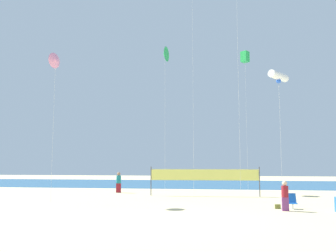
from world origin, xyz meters
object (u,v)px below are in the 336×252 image
volleyball_net (204,176)px  kite_pink_delta (56,61)px  beach_handbag (278,207)px  kite_green_box (245,57)px  kite_green_delta (165,54)px  beachgoer_maroon_shirt (285,195)px  beachgoer_teal_shirt (119,182)px  folding_beach_chair (292,201)px  kite_white_tube (278,76)px

volleyball_net → kite_pink_delta: kite_pink_delta is taller
beach_handbag → kite_green_box: size_ratio=0.02×
kite_green_box → kite_green_delta: 8.22m
volleyball_net → kite_green_delta: kite_green_delta is taller
beachgoer_maroon_shirt → beach_handbag: (-0.28, 0.92, -0.77)m
beachgoer_teal_shirt → folding_beach_chair: (13.43, -9.73, -0.53)m
folding_beach_chair → volleyball_net: (-5.48, 7.43, 1.18)m
folding_beach_chair → kite_green_box: (-1.47, 13.88, 13.04)m
beachgoer_maroon_shirt → beach_handbag: 1.23m
beachgoer_maroon_shirt → kite_pink_delta: kite_pink_delta is taller
volleyball_net → kite_pink_delta: 14.66m
beach_handbag → kite_white_tube: 8.89m
kite_green_delta → kite_pink_delta: bearing=-120.4°
folding_beach_chair → volleyball_net: volleyball_net is taller
kite_pink_delta → kite_white_tube: size_ratio=1.20×
kite_green_box → kite_green_delta: bearing=-167.2°
folding_beach_chair → kite_pink_delta: (-15.81, 1.29, 9.57)m
beach_handbag → kite_green_delta: (-8.62, 12.24, 13.46)m
beachgoer_maroon_shirt → kite_green_box: size_ratio=0.12×
kite_pink_delta → kite_green_delta: 12.99m
kite_green_delta → volleyball_net: bearing=-49.2°
volleyball_net → kite_green_delta: size_ratio=0.62×
kite_white_tube → kite_green_delta: size_ratio=0.62×
kite_pink_delta → kite_white_tube: bearing=4.1°
volleyball_net → kite_green_delta: 13.42m
kite_pink_delta → kite_green_delta: size_ratio=0.74×
beachgoer_maroon_shirt → folding_beach_chair: size_ratio=1.89×
folding_beach_chair → kite_pink_delta: size_ratio=0.08×
beachgoer_maroon_shirt → kite_pink_delta: size_ratio=0.16×
beach_handbag → kite_pink_delta: kite_pink_delta is taller
kite_green_box → kite_green_delta: size_ratio=0.98×
volleyball_net → beach_handbag: volleyball_net is taller
folding_beach_chair → volleyball_net: 9.30m
beach_handbag → kite_green_delta: size_ratio=0.02×
kite_pink_delta → kite_green_delta: (6.33, 10.77, 3.55)m
volleyball_net → kite_green_box: kite_green_box is taller
beachgoer_teal_shirt → kite_pink_delta: kite_pink_delta is taller
beachgoer_teal_shirt → kite_pink_delta: size_ratio=0.18×
volleyball_net → kite_white_tube: 10.10m
volleyball_net → kite_green_delta: (-4.00, 4.63, 11.95)m
folding_beach_chair → kite_white_tube: bearing=87.8°
kite_pink_delta → volleyball_net: bearing=30.7°
kite_pink_delta → folding_beach_chair: bearing=-4.7°
beachgoer_teal_shirt → kite_white_tube: size_ratio=0.21×
kite_green_box → folding_beach_chair: bearing=-84.0°
kite_pink_delta → kite_green_box: kite_green_box is taller
beachgoer_teal_shirt → volleyball_net: 8.30m
folding_beach_chair → beachgoer_teal_shirt: bearing=138.8°
kite_pink_delta → kite_green_box: bearing=41.3°
kite_pink_delta → kite_white_tube: kite_pink_delta is taller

